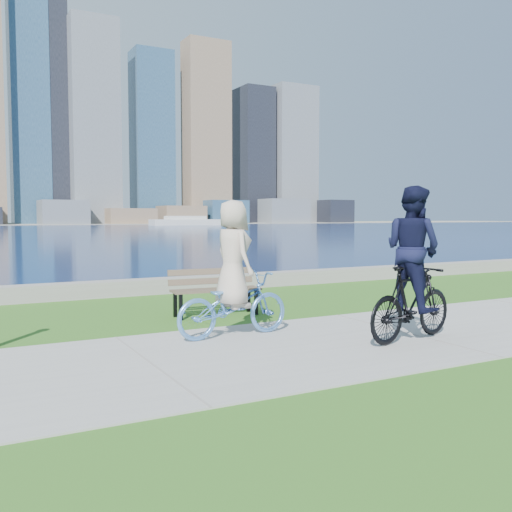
{
  "coord_description": "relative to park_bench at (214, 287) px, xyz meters",
  "views": [
    {
      "loc": [
        -6.08,
        -6.53,
        1.8
      ],
      "look_at": [
        -1.38,
        2.27,
        1.1
      ],
      "focal_mm": 40.0,
      "sensor_mm": 36.0,
      "label": 1
    }
  ],
  "objects": [
    {
      "name": "park_bench",
      "position": [
        0.0,
        0.0,
        0.0
      ],
      "size": [
        1.66,
        0.69,
        0.84
      ],
      "rotation": [
        0.0,
        0.0,
        -0.09
      ],
      "color": "black",
      "rests_on": "ground"
    },
    {
      "name": "bay_water",
      "position": [
        1.9,
        69.11,
        -0.51
      ],
      "size": [
        320.0,
        131.0,
        0.01
      ],
      "primitive_type": "cube",
      "color": "#0C2151",
      "rests_on": "ground"
    },
    {
      "name": "cyclist_man",
      "position": [
        1.59,
        -3.34,
        0.43
      ],
      "size": [
        0.85,
        1.86,
        2.2
      ],
      "rotation": [
        0.0,
        0.0,
        1.76
      ],
      "color": "black",
      "rests_on": "ground"
    },
    {
      "name": "ferry_far",
      "position": [
        36.37,
        95.87,
        0.26
      ],
      "size": [
        13.72,
        3.92,
        1.86
      ],
      "color": "silver",
      "rests_on": "ground"
    },
    {
      "name": "ground",
      "position": [
        1.9,
        -2.89,
        -0.51
      ],
      "size": [
        320.0,
        320.0,
        0.0
      ],
      "primitive_type": "plane",
      "color": "#295B17",
      "rests_on": "ground"
    },
    {
      "name": "seawall",
      "position": [
        1.9,
        3.31,
        -0.34
      ],
      "size": [
        90.0,
        0.5,
        0.35
      ],
      "primitive_type": "cube",
      "color": "gray",
      "rests_on": "ground"
    },
    {
      "name": "concrete_path",
      "position": [
        1.9,
        -2.89,
        -0.5
      ],
      "size": [
        80.0,
        3.5,
        0.02
      ],
      "primitive_type": "cube",
      "color": "gray",
      "rests_on": "ground"
    },
    {
      "name": "cyclist_woman",
      "position": [
        -0.54,
        -1.89,
        0.26
      ],
      "size": [
        0.75,
        1.86,
        2.02
      ],
      "rotation": [
        0.0,
        0.0,
        1.63
      ],
      "color": "#5993DA",
      "rests_on": "ground"
    }
  ]
}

